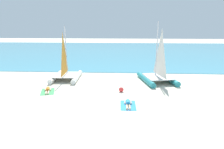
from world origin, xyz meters
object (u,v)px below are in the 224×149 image
object	(u,v)px
sailboat_teal	(158,73)
towel_left	(48,92)
towel_right	(128,105)
beach_ball	(121,90)
sailboat_white	(66,72)
sunbather_left	(48,90)
sunbather_right	(128,103)

from	to	relation	value
sailboat_teal	towel_left	distance (m)	10.73
towel_right	beach_ball	xyz separation A→B (m)	(-0.54, 3.00, 0.20)
towel_right	beach_ball	size ratio (longest dim) A/B	4.58
beach_ball	sailboat_teal	bearing A→B (deg)	43.38
sailboat_white	sunbather_left	xyz separation A→B (m)	(-0.51, -4.02, -0.70)
towel_left	sunbather_left	bearing A→B (deg)	106.42
towel_right	towel_left	bearing A→B (deg)	158.84
sunbather_left	sunbather_right	bearing A→B (deg)	-37.52
towel_left	towel_right	distance (m)	7.43
sailboat_teal	sunbather_left	bearing A→B (deg)	-172.23
sailboat_teal	sunbather_right	world-z (taller)	sailboat_teal
towel_left	sunbather_right	distance (m)	7.40
sailboat_white	beach_ball	bearing A→B (deg)	-35.12
sailboat_white	sunbather_left	size ratio (longest dim) A/B	3.62
sunbather_left	beach_ball	size ratio (longest dim) A/B	3.73
towel_left	sunbather_right	bearing A→B (deg)	-20.68
sailboat_teal	towel_left	size ratio (longest dim) A/B	3.15
sailboat_white	sunbather_right	bearing A→B (deg)	-48.75
towel_right	sunbather_right	xyz separation A→B (m)	(-0.00, 0.07, 0.13)
sailboat_white	beach_ball	xyz separation A→B (m)	(5.89, -3.76, -0.63)
beach_ball	sunbather_right	bearing A→B (deg)	-79.66
sunbather_left	towel_right	bearing A→B (deg)	-37.99
sunbather_left	towel_right	world-z (taller)	sunbather_left
sunbather_left	sunbather_right	size ratio (longest dim) A/B	0.99
sunbather_right	sunbather_left	bearing A→B (deg)	157.95
towel_right	sunbather_right	world-z (taller)	sunbather_right
towel_left	towel_right	bearing A→B (deg)	-21.16
sailboat_white	towel_left	world-z (taller)	sailboat_white
sailboat_teal	beach_ball	xyz separation A→B (m)	(-3.62, -3.42, -0.68)
towel_right	sailboat_white	bearing A→B (deg)	133.56
beach_ball	sailboat_white	bearing A→B (deg)	147.48
sailboat_white	sunbather_left	distance (m)	4.11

